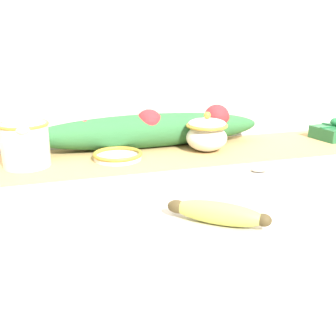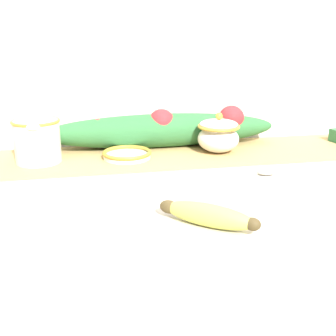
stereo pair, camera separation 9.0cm
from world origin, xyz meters
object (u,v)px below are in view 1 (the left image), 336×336
(small_dish, at_px, (118,156))
(gift_box, at_px, (335,132))
(spoon, at_px, (255,170))
(cream_pitcher, at_px, (25,143))
(banana, at_px, (218,213))
(sugar_bowl, at_px, (207,134))

(small_dish, xyz_separation_m, gift_box, (0.71, 0.02, 0.01))
(small_dish, height_order, spoon, small_dish)
(spoon, height_order, gift_box, gift_box)
(small_dish, bearing_deg, cream_pitcher, 177.09)
(cream_pitcher, xyz_separation_m, gift_box, (0.94, 0.01, -0.04))
(gift_box, bearing_deg, banana, -142.65)
(gift_box, bearing_deg, sugar_bowl, -178.25)
(banana, bearing_deg, gift_box, 37.35)
(cream_pitcher, relative_size, gift_box, 1.05)
(sugar_bowl, xyz_separation_m, spoon, (0.05, -0.21, -0.05))
(cream_pitcher, xyz_separation_m, banana, (0.33, -0.45, -0.04))
(cream_pitcher, relative_size, spoon, 0.90)
(sugar_bowl, bearing_deg, gift_box, 1.75)
(small_dish, xyz_separation_m, banana, (0.10, -0.44, 0.01))
(spoon, bearing_deg, sugar_bowl, 115.77)
(sugar_bowl, xyz_separation_m, banana, (-0.16, -0.45, -0.03))
(cream_pitcher, distance_m, small_dish, 0.24)
(sugar_bowl, distance_m, small_dish, 0.26)
(spoon, bearing_deg, gift_box, 42.27)
(spoon, distance_m, gift_box, 0.46)
(cream_pitcher, relative_size, banana, 0.88)
(banana, relative_size, spoon, 1.02)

